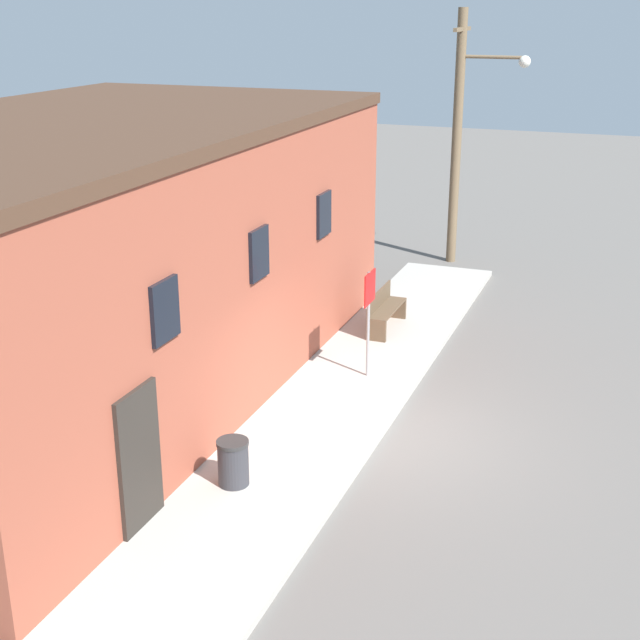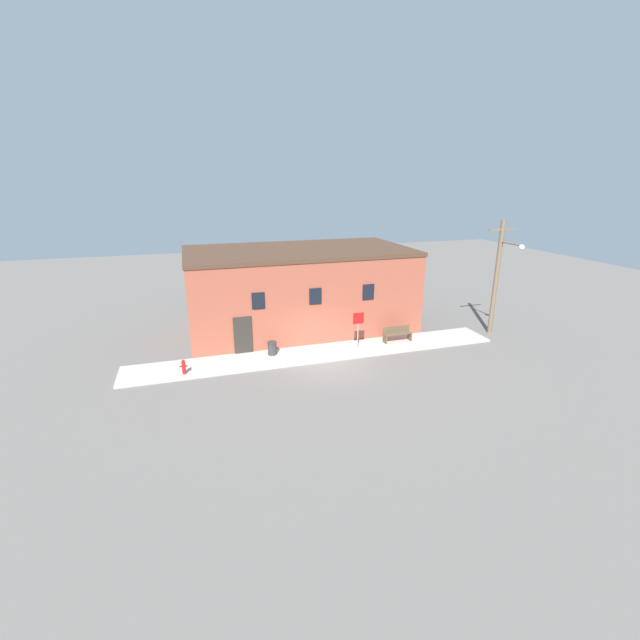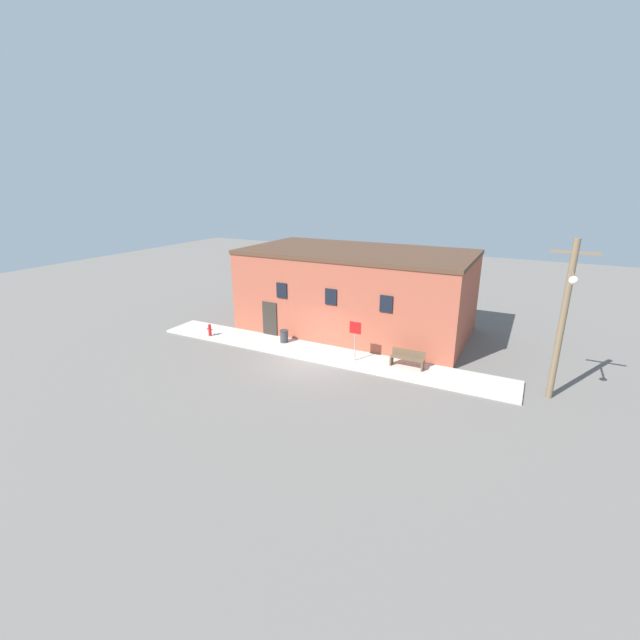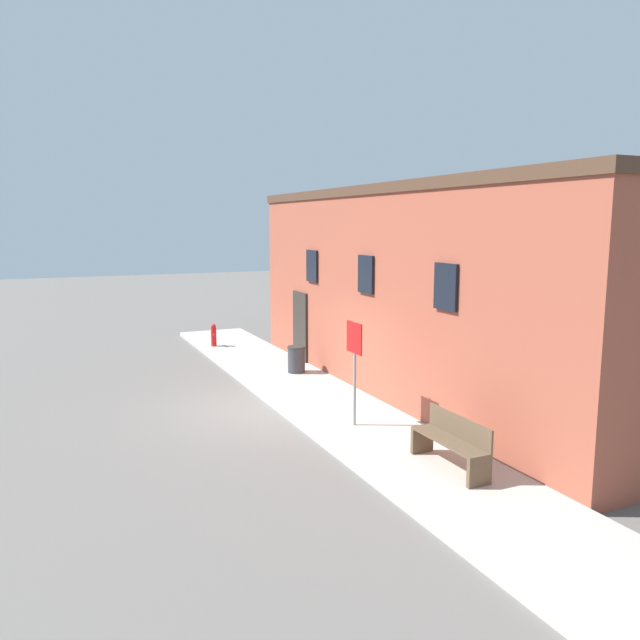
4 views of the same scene
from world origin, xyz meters
TOP-DOWN VIEW (x-y plane):
  - ground_plane at (0.00, 0.00)m, footprint 80.00×80.00m
  - sidewalk at (0.00, 1.20)m, footprint 20.69×2.39m
  - brick_building at (0.13, 6.09)m, footprint 13.89×7.53m
  - fire_hydrant at (-7.19, 0.50)m, footprint 0.38×0.18m
  - stop_sign at (2.20, 0.99)m, footprint 0.64×0.06m
  - bench at (4.90, 1.47)m, footprint 1.70×0.44m
  - trash_bin at (-2.56, 1.64)m, footprint 0.50×0.50m
  - utility_pole at (11.37, 1.28)m, footprint 1.80×2.01m

SIDE VIEW (x-z plane):
  - ground_plane at x=0.00m, z-range 0.00..0.00m
  - sidewalk at x=0.00m, z-range 0.00..0.12m
  - trash_bin at x=-2.56m, z-range 0.13..0.87m
  - fire_hydrant at x=-7.19m, z-range 0.13..0.88m
  - bench at x=4.90m, z-range 0.13..1.03m
  - stop_sign at x=2.20m, z-range 0.55..2.69m
  - brick_building at x=0.13m, z-range 0.00..5.15m
  - utility_pole at x=11.37m, z-range 0.27..7.28m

